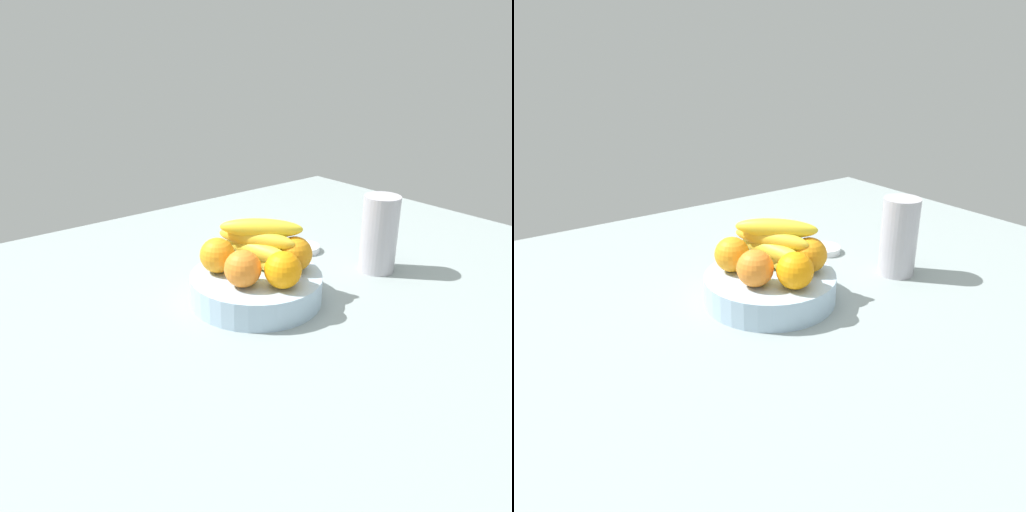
# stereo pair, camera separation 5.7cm
# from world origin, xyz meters

# --- Properties ---
(ground_plane) EXTENTS (1.80, 1.40, 0.03)m
(ground_plane) POSITION_xyz_m (0.00, 0.00, -0.01)
(ground_plane) COLOR gray
(fruit_bowl) EXTENTS (0.27, 0.27, 0.06)m
(fruit_bowl) POSITION_xyz_m (-0.03, -0.03, 0.03)
(fruit_bowl) COLOR #A6C3DA
(fruit_bowl) RESTS_ON ground_plane
(orange_front_left) EXTENTS (0.07, 0.07, 0.07)m
(orange_front_left) POSITION_xyz_m (0.02, 0.00, 0.09)
(orange_front_left) COLOR orange
(orange_front_left) RESTS_ON fruit_bowl
(orange_front_right) EXTENTS (0.07, 0.07, 0.07)m
(orange_front_right) POSITION_xyz_m (-0.03, 0.05, 0.09)
(orange_front_right) COLOR orange
(orange_front_right) RESTS_ON fruit_bowl
(orange_center) EXTENTS (0.07, 0.07, 0.07)m
(orange_center) POSITION_xyz_m (-0.11, 0.01, 0.09)
(orange_center) COLOR orange
(orange_center) RESTS_ON fruit_bowl
(orange_back_left) EXTENTS (0.07, 0.07, 0.07)m
(orange_back_left) POSITION_xyz_m (-0.09, -0.08, 0.09)
(orange_back_left) COLOR orange
(orange_back_left) RESTS_ON fruit_bowl
(orange_back_right) EXTENTS (0.07, 0.07, 0.07)m
(orange_back_right) POSITION_xyz_m (0.02, -0.08, 0.09)
(orange_back_right) COLOR orange
(orange_back_right) RESTS_ON fruit_bowl
(banana_bunch) EXTENTS (0.15, 0.18, 0.11)m
(banana_bunch) POSITION_xyz_m (-0.06, -0.05, 0.11)
(banana_bunch) COLOR yellow
(banana_bunch) RESTS_ON fruit_bowl
(thermos_tumbler) EXTENTS (0.08, 0.08, 0.18)m
(thermos_tumbler) POSITION_xyz_m (-0.34, 0.04, 0.09)
(thermos_tumbler) COLOR #B1ADB7
(thermos_tumbler) RESTS_ON ground_plane
(jar_lid) EXTENTS (0.08, 0.08, 0.02)m
(jar_lid) POSITION_xyz_m (-0.29, -0.15, 0.01)
(jar_lid) COLOR silver
(jar_lid) RESTS_ON ground_plane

